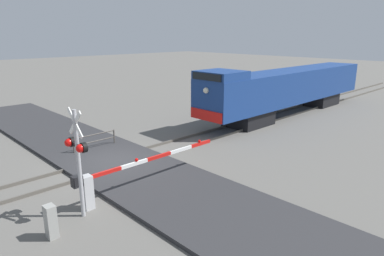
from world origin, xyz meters
TOP-DOWN VIEW (x-y plane):
  - ground_plane at (0.00, 0.00)m, footprint 160.00×160.00m
  - rail_track_left at (-0.72, 0.00)m, footprint 0.08×80.00m
  - rail_track_right at (0.72, 0.00)m, footprint 0.08×80.00m
  - road_surface at (0.00, 0.00)m, footprint 36.00×4.64m
  - locomotive at (0.00, 15.77)m, footprint 2.73×19.22m
  - crossing_signal at (3.61, -3.53)m, footprint 1.18×0.33m
  - crossing_gate at (3.27, -2.14)m, footprint 0.36×6.97m
  - utility_cabinet at (4.17, -4.84)m, footprint 0.37×0.31m
  - guard_railing at (-2.50, 0.29)m, footprint 0.08×2.51m

SIDE VIEW (x-z plane):
  - ground_plane at x=0.00m, z-range 0.00..0.00m
  - rail_track_left at x=-0.72m, z-range 0.00..0.15m
  - rail_track_right at x=0.72m, z-range 0.00..0.15m
  - road_surface at x=0.00m, z-range 0.00..0.16m
  - utility_cabinet at x=4.17m, z-range 0.00..1.10m
  - guard_railing at x=-2.50m, z-range 0.14..1.09m
  - crossing_gate at x=3.27m, z-range 0.19..1.60m
  - locomotive at x=0.00m, z-range 0.11..4.11m
  - crossing_signal at x=3.61m, z-range 0.45..4.31m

